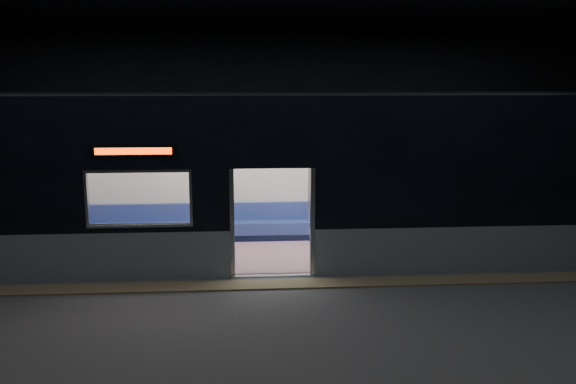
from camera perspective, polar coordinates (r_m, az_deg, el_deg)
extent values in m
cube|color=#47494C|center=(10.53, -1.15, -9.73)|extent=(24.00, 14.00, 0.01)
cube|color=black|center=(16.88, -2.45, 6.69)|extent=(24.00, 0.04, 5.00)
cube|color=black|center=(3.14, 5.56, -11.07)|extent=(24.00, 0.04, 5.00)
cube|color=#8C7F59|center=(11.04, -1.31, -8.64)|extent=(22.80, 0.50, 0.03)
cube|color=gray|center=(12.18, -25.01, -5.67)|extent=(8.30, 0.12, 0.90)
cube|color=gray|center=(12.58, 21.30, -4.89)|extent=(8.30, 0.12, 0.90)
cube|color=black|center=(12.27, 21.80, 2.34)|extent=(8.30, 0.12, 2.30)
cube|color=black|center=(10.98, -1.50, 5.23)|extent=(1.40, 0.12, 1.15)
cube|color=#B7BABC|center=(11.23, -5.24, -2.97)|extent=(0.08, 0.14, 2.05)
cube|color=#B7BABC|center=(11.30, 2.30, -2.85)|extent=(0.08, 0.14, 2.05)
cube|color=black|center=(11.08, -14.26, 3.74)|extent=(1.50, 0.04, 0.18)
cube|color=red|center=(11.07, -14.27, 3.73)|extent=(1.34, 0.03, 0.12)
cube|color=silver|center=(13.96, -2.03, 2.15)|extent=(18.00, 0.12, 3.20)
cube|color=black|center=(12.37, -1.83, 8.86)|extent=(18.00, 3.00, 0.15)
cube|color=gray|center=(12.89, -1.74, -5.76)|extent=(17.76, 2.76, 0.04)
cube|color=silver|center=(12.43, -1.80, 4.59)|extent=(17.76, 2.76, 0.10)
cube|color=#30458C|center=(13.91, -1.95, -3.57)|extent=(11.00, 0.48, 0.41)
cube|color=#30458C|center=(14.00, -1.99, -1.78)|extent=(11.00, 0.10, 0.40)
cube|color=#7E5B60|center=(12.10, -17.43, -6.26)|extent=(4.40, 0.48, 0.41)
cube|color=#7E5B60|center=(12.37, 14.01, -5.70)|extent=(4.40, 0.48, 0.41)
cylinder|color=silver|center=(11.51, -6.27, -1.92)|extent=(0.04, 0.04, 2.26)
cylinder|color=silver|center=(13.72, -5.94, 0.13)|extent=(0.04, 0.04, 2.26)
cylinder|color=silver|center=(11.59, 3.16, -1.78)|extent=(0.04, 0.04, 2.26)
cylinder|color=silver|center=(13.79, 1.97, 0.24)|extent=(0.04, 0.04, 2.26)
cylinder|color=silver|center=(13.55, -1.99, 3.39)|extent=(11.00, 0.03, 0.03)
cube|color=black|center=(14.07, 10.27, -2.41)|extent=(0.16, 0.43, 0.15)
cube|color=black|center=(14.12, 11.03, -2.39)|extent=(0.16, 0.43, 0.15)
cylinder|color=black|center=(13.95, 10.44, -3.67)|extent=(0.10, 0.10, 0.43)
cylinder|color=black|center=(14.00, 11.20, -3.64)|extent=(0.10, 0.10, 0.43)
cube|color=#CB5F86|center=(14.26, 10.47, -2.17)|extent=(0.37, 0.20, 0.18)
cylinder|color=#CB5F86|center=(14.22, 10.49, -0.89)|extent=(0.38, 0.38, 0.48)
sphere|color=tan|center=(14.14, 10.55, 0.44)|extent=(0.19, 0.19, 0.19)
sphere|color=black|center=(14.16, 10.52, 0.61)|extent=(0.20, 0.20, 0.20)
cube|color=black|center=(13.99, 10.59, -1.93)|extent=(0.27, 0.24, 0.12)
cube|color=white|center=(14.13, 6.70, 1.72)|extent=(1.03, 0.03, 0.67)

